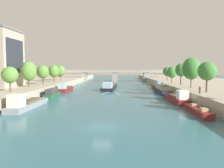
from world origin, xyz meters
name	(u,v)px	position (x,y,z in m)	size (l,w,h in m)	color
ground_plane	(102,127)	(0.00, 0.00, 0.00)	(400.00, 400.00, 0.00)	#2D6070
quay_left	(21,85)	(-35.62, 55.00, 1.19)	(36.00, 170.00, 2.38)	#A89E89
quay_right	(207,85)	(35.62, 55.00, 1.19)	(36.00, 170.00, 2.38)	#A89E89
barge_midriver	(110,87)	(-1.17, 51.43, 0.83)	(5.36, 23.52, 2.80)	black
wake_behind_barge	(111,93)	(-0.19, 37.00, 0.01)	(5.59, 6.06, 0.03)	#A0CCD6
moored_boat_left_near	(27,103)	(-15.25, 12.43, 0.93)	(3.08, 14.53, 3.21)	gray
moored_boat_left_downstream	(52,93)	(-15.31, 28.44, 0.95)	(2.29, 10.48, 2.29)	#235633
moored_boat_left_upstream	(66,89)	(-15.05, 42.62, 0.89)	(2.18, 12.42, 2.91)	maroon
moored_boat_right_midway	(197,111)	(15.29, 8.30, 0.56)	(1.98, 10.65, 2.16)	maroon
moored_boat_right_upstream	(177,98)	(15.15, 20.80, 0.93)	(3.11, 13.25, 3.06)	maroon
moored_boat_right_gap_after	(162,90)	(15.07, 37.22, 1.09)	(2.74, 12.48, 2.59)	#1E284C
moored_boat_right_lone	(157,87)	(15.82, 50.44, 0.94)	(2.34, 10.95, 3.23)	maroon
tree_left_third	(10,75)	(-21.88, 19.52, 6.09)	(3.60, 3.60, 5.56)	brown
tree_left_midway	(29,71)	(-22.82, 31.86, 6.77)	(4.34, 4.34, 7.11)	brown
tree_left_end_of_row	(43,72)	(-22.12, 41.22, 6.37)	(3.83, 3.83, 6.15)	brown
tree_left_far	(54,71)	(-22.59, 54.71, 6.41)	(4.13, 4.13, 6.43)	brown
tree_left_nearest	(60,71)	(-22.64, 63.85, 6.32)	(4.38, 4.38, 6.29)	brown
tree_right_distant	(207,71)	(21.28, 19.81, 6.95)	(3.92, 3.92, 6.64)	brown
tree_right_nearest	(191,69)	(21.29, 30.10, 7.47)	(4.72, 4.72, 7.98)	brown
tree_right_end_of_row	(181,70)	(21.57, 40.53, 6.99)	(3.60, 3.60, 6.68)	brown
tree_right_past_mid	(172,72)	(21.33, 51.30, 6.06)	(3.61, 3.61, 5.74)	brown
tree_right_far	(167,71)	(22.22, 62.93, 6.15)	(3.50, 3.50, 5.71)	brown
bridge_far	(115,74)	(0.00, 96.87, 4.11)	(59.24, 4.40, 6.49)	gray
person_on_quay	(200,89)	(18.78, 16.96, 3.31)	(0.36, 0.44, 1.62)	#2D2D38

